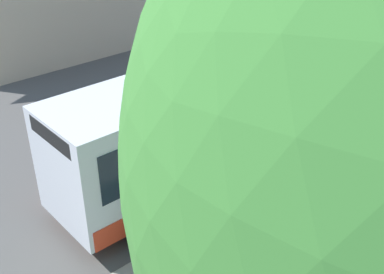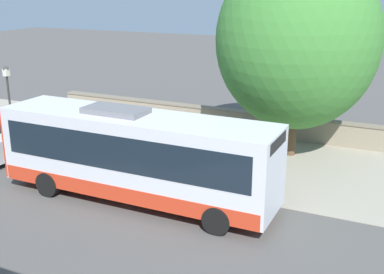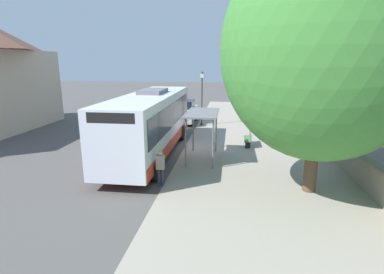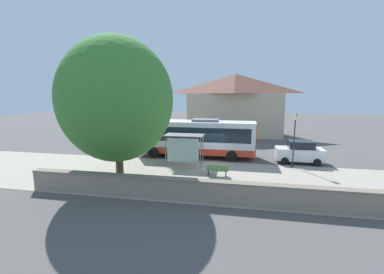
% 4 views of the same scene
% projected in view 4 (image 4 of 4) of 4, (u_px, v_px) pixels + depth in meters
% --- Properties ---
extents(ground_plane, '(120.00, 120.00, 0.00)m').
position_uv_depth(ground_plane, '(210.00, 162.00, 22.78)').
color(ground_plane, '#514F4C').
rests_on(ground_plane, ground).
extents(sidewalk_plaza, '(9.00, 44.00, 0.02)m').
position_uv_depth(sidewalk_plaza, '(202.00, 178.00, 18.43)').
color(sidewalk_plaza, '#9E9384').
rests_on(sidewalk_plaza, ground).
extents(stone_wall, '(0.60, 20.00, 1.28)m').
position_uv_depth(stone_wall, '(191.00, 190.00, 14.40)').
color(stone_wall, gray).
rests_on(stone_wall, ground).
extents(background_building, '(6.63, 13.49, 8.70)m').
position_uv_depth(background_building, '(235.00, 104.00, 36.80)').
color(background_building, '#C6B293').
rests_on(background_building, ground).
extents(bus, '(2.69, 10.95, 3.63)m').
position_uv_depth(bus, '(197.00, 137.00, 24.38)').
color(bus, silver).
rests_on(bus, ground).
extents(bus_shelter, '(1.64, 3.25, 2.59)m').
position_uv_depth(bus_shelter, '(184.00, 140.00, 21.40)').
color(bus_shelter, slate).
rests_on(bus_shelter, ground).
extents(pedestrian, '(0.34, 0.22, 1.59)m').
position_uv_depth(pedestrian, '(147.00, 149.00, 23.82)').
color(pedestrian, '#2D3347').
rests_on(pedestrian, ground).
extents(bench, '(0.40, 1.59, 0.88)m').
position_uv_depth(bench, '(217.00, 170.00, 18.72)').
color(bench, '#4C7247').
rests_on(bench, ground).
extents(street_lamp_near, '(0.28, 0.28, 4.40)m').
position_uv_depth(street_lamp_near, '(294.00, 136.00, 20.68)').
color(street_lamp_near, '#2D332D').
rests_on(street_lamp_near, ground).
extents(shade_tree, '(7.54, 7.54, 9.74)m').
position_uv_depth(shade_tree, '(116.00, 100.00, 17.03)').
color(shade_tree, brown).
rests_on(shade_tree, ground).
extents(parked_car_behind_bus, '(1.91, 3.94, 1.95)m').
position_uv_depth(parked_car_behind_bus, '(299.00, 152.00, 22.34)').
color(parked_car_behind_bus, silver).
rests_on(parked_car_behind_bus, ground).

